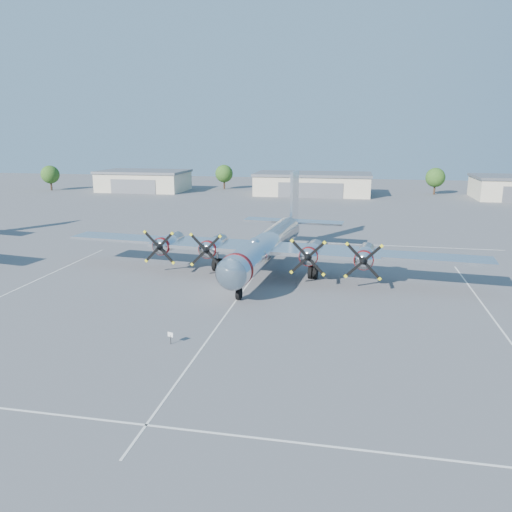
% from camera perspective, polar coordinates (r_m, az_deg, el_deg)
% --- Properties ---
extents(ground, '(260.00, 260.00, 0.00)m').
position_cam_1_polar(ground, '(47.35, -1.88, -4.54)').
color(ground, '#505053').
rests_on(ground, ground).
extents(parking_lines, '(60.00, 50.08, 0.01)m').
position_cam_1_polar(parking_lines, '(45.74, -2.38, -5.21)').
color(parking_lines, silver).
rests_on(parking_lines, ground).
extents(hangar_west, '(22.60, 14.60, 5.40)m').
position_cam_1_polar(hangar_west, '(137.85, -12.68, 8.41)').
color(hangar_west, beige).
rests_on(hangar_west, ground).
extents(hangar_center, '(28.60, 14.60, 5.40)m').
position_cam_1_polar(hangar_center, '(126.74, 6.51, 8.21)').
color(hangar_center, beige).
rests_on(hangar_center, ground).
extents(tree_far_west, '(4.80, 4.80, 6.64)m').
position_cam_1_polar(tree_far_west, '(146.19, -22.46, 8.60)').
color(tree_far_west, '#382619').
rests_on(tree_far_west, ground).
extents(tree_west, '(4.80, 4.80, 6.64)m').
position_cam_1_polar(tree_west, '(138.74, -3.67, 9.38)').
color(tree_west, '#382619').
rests_on(tree_west, ground).
extents(tree_east, '(4.80, 4.80, 6.64)m').
position_cam_1_polar(tree_east, '(133.69, 19.81, 8.43)').
color(tree_east, '#382619').
rests_on(tree_east, ground).
extents(main_bomber_b29, '(48.17, 35.14, 10.07)m').
position_cam_1_polar(main_bomber_b29, '(56.03, 1.46, -1.62)').
color(main_bomber_b29, silver).
rests_on(main_bomber_b29, ground).
extents(info_placard, '(0.47, 0.18, 0.92)m').
position_cam_1_polar(info_placard, '(37.14, -9.75, -8.98)').
color(info_placard, black).
rests_on(info_placard, ground).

